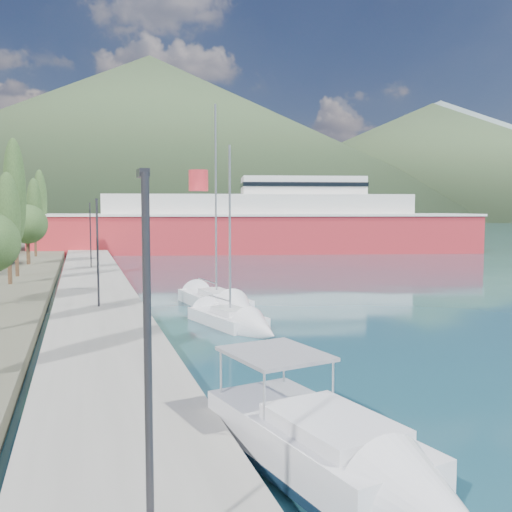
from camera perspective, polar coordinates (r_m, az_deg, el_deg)
name	(u,v)px	position (r m, az deg, el deg)	size (l,w,h in m)	color
ground	(124,235)	(138.56, -13.05, 2.01)	(1400.00, 1400.00, 0.00)	#1B4653
quay	(94,287)	(44.46, -15.87, -3.05)	(5.00, 88.00, 0.80)	gray
hills_far	(215,146)	(657.73, -4.09, 10.92)	(1480.00, 900.00, 180.00)	slate
hills_near	(239,148)	(407.47, -1.73, 10.77)	(1010.00, 520.00, 115.00)	#36492C
tree_row	(14,214)	(50.21, -23.02, 3.91)	(3.97, 65.01, 11.36)	#47301E
lamp_posts	(98,249)	(32.37, -15.53, 0.67)	(0.15, 47.80, 6.06)	#2D2D33
motor_cruiser	(354,476)	(13.33, 9.73, -20.83)	(4.39, 9.20, 3.27)	black
sailboat_near	(244,325)	(29.71, -1.24, -6.90)	(3.98, 7.61, 10.48)	silver
sailboat_mid	(228,307)	(34.83, -2.82, -5.11)	(3.96, 9.83, 13.75)	silver
ferry	(260,226)	(83.91, 0.40, 3.05)	(64.58, 27.07, 12.55)	red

